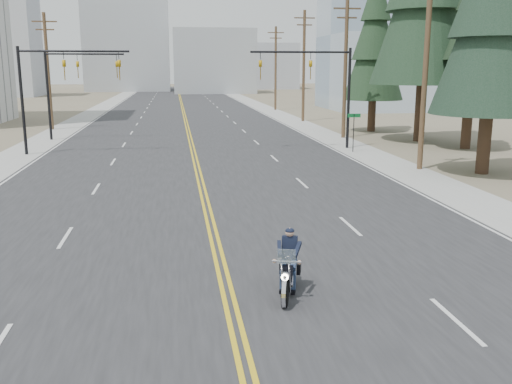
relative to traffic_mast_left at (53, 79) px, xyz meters
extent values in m
cube|color=#303033|center=(8.98, 38.00, -4.93)|extent=(20.00, 200.00, 0.01)
cube|color=#A5A5A0|center=(-2.52, 38.00, -4.93)|extent=(3.00, 200.00, 0.01)
cube|color=#A5A5A0|center=(20.48, 38.00, -4.93)|extent=(3.00, 200.00, 0.01)
cylinder|color=black|center=(-2.02, 0.00, -1.44)|extent=(0.20, 0.20, 7.00)
cylinder|color=black|center=(1.48, 0.00, 1.76)|extent=(7.00, 0.14, 0.14)
imported|color=#BF8C0C|center=(0.78, 0.00, 1.11)|extent=(0.21, 0.26, 1.30)
imported|color=#BF8C0C|center=(4.28, 0.00, 1.11)|extent=(0.21, 0.26, 1.30)
cylinder|color=black|center=(19.98, 0.00, -1.44)|extent=(0.20, 0.20, 7.00)
cylinder|color=black|center=(16.48, 0.00, 1.76)|extent=(7.00, 0.14, 0.14)
imported|color=#BF8C0C|center=(17.18, 0.00, 1.11)|extent=(0.21, 0.26, 1.30)
imported|color=#BF8C0C|center=(13.68, 0.00, 1.11)|extent=(0.21, 0.26, 1.30)
cylinder|color=black|center=(-2.02, 8.00, -1.44)|extent=(0.20, 0.20, 7.00)
cylinder|color=black|center=(0.98, 8.00, 1.76)|extent=(6.00, 0.14, 0.14)
imported|color=#BF8C0C|center=(0.38, 8.00, 1.11)|extent=(0.21, 0.26, 1.30)
imported|color=#BF8C0C|center=(3.38, 8.00, 1.11)|extent=(0.21, 0.26, 1.30)
cylinder|color=black|center=(19.78, -2.00, -3.64)|extent=(0.06, 0.06, 2.60)
cube|color=#0C5926|center=(19.78, -2.00, -2.44)|extent=(0.90, 0.03, 0.25)
cylinder|color=brown|center=(21.48, -9.00, 0.81)|extent=(0.30, 0.30, 11.50)
cylinder|color=brown|center=(21.48, 6.00, 0.56)|extent=(0.30, 0.30, 11.00)
cube|color=brown|center=(21.48, 6.00, 5.26)|extent=(2.20, 0.12, 0.12)
cube|color=brown|center=(21.48, 6.00, 4.56)|extent=(1.60, 0.12, 0.12)
cylinder|color=brown|center=(21.48, 21.00, 0.81)|extent=(0.30, 0.30, 11.50)
cube|color=brown|center=(21.48, 21.00, 5.76)|extent=(2.20, 0.12, 0.12)
cube|color=brown|center=(21.48, 21.00, 5.06)|extent=(1.60, 0.12, 0.12)
cylinder|color=brown|center=(21.48, 38.00, 0.56)|extent=(0.30, 0.30, 11.00)
cube|color=brown|center=(21.48, 38.00, 5.26)|extent=(2.20, 0.12, 0.12)
cube|color=brown|center=(21.48, 38.00, 4.56)|extent=(1.60, 0.12, 0.12)
cylinder|color=brown|center=(-3.52, 16.00, 0.31)|extent=(0.30, 0.30, 10.50)
cube|color=brown|center=(-3.52, 16.00, 4.76)|extent=(2.20, 0.12, 0.12)
cube|color=brown|center=(-3.52, 16.00, 4.06)|extent=(1.60, 0.12, 0.12)
cube|color=#9EB5CC|center=(40.98, 38.00, 5.06)|extent=(24.00, 16.00, 20.00)
cube|color=#ADB2B7|center=(16.98, 93.00, 2.06)|extent=(18.00, 14.00, 14.00)
cube|color=#B7BCC6|center=(48.98, 78.00, 4.06)|extent=(16.00, 12.00, 18.00)
cube|color=#ADB2B7|center=(-3.02, 108.00, 8.06)|extent=(20.00, 15.00, 26.00)
cube|color=#B7BCC6|center=(33.98, 118.00, 1.06)|extent=(14.00, 14.00, 12.00)
cylinder|color=#382619|center=(24.32, -10.68, -3.32)|extent=(0.63, 0.63, 3.23)
cone|color=black|center=(24.32, -10.68, 3.14)|extent=(6.10, 6.10, 9.69)
cylinder|color=#382619|center=(28.26, -1.41, -3.54)|extent=(0.61, 0.61, 2.78)
cone|color=black|center=(28.26, -1.41, 2.03)|extent=(5.22, 5.22, 8.35)
cone|color=black|center=(28.26, -1.41, 4.39)|extent=(3.92, 3.92, 6.27)
cylinder|color=#382619|center=(26.71, 3.19, -2.73)|extent=(0.77, 0.77, 4.41)
cylinder|color=#382619|center=(25.45, 10.50, -3.51)|extent=(0.66, 0.66, 2.85)
cone|color=#183119|center=(25.45, 10.50, 2.18)|extent=(5.31, 5.31, 8.54)
cone|color=#183119|center=(25.45, 10.50, 4.59)|extent=(3.98, 3.98, 6.40)
camera|label=1|loc=(7.76, -39.27, 0.72)|focal=40.00mm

